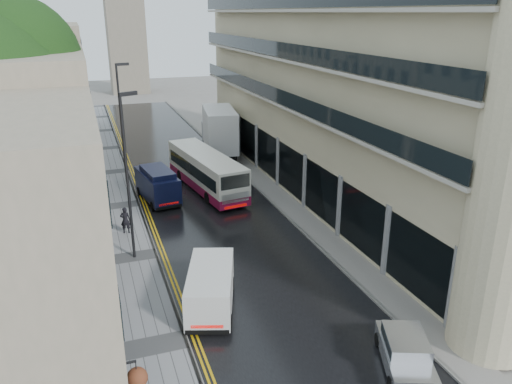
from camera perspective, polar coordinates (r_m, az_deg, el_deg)
road at (r=37.18m, az=-6.30°, el=-0.59°), size 9.00×85.00×0.02m
left_sidewalk at (r=36.44m, az=-15.30°, el=-1.56°), size 2.70×85.00×0.12m
right_sidewalk at (r=38.62m, az=1.51°, el=0.40°), size 1.80×85.00×0.12m
old_shop_row at (r=37.25m, az=-22.00°, el=7.71°), size 4.50×56.00×12.00m
modern_block at (r=37.58m, az=9.56°, el=10.52°), size 8.00×40.00×14.00m
tree_far at (r=40.38m, az=-25.84°, el=8.36°), size 9.24×9.24×12.46m
cream_bus at (r=35.35m, az=-5.56°, el=0.81°), size 3.90×10.71×2.86m
white_lorry at (r=45.25m, az=-5.51°, el=6.23°), size 3.92×9.09×4.62m
silver_hatchback at (r=19.63m, az=15.36°, el=-19.46°), size 2.90×4.06×1.40m
white_van at (r=22.00m, az=-7.91°, el=-13.05°), size 3.29×4.93×2.06m
navy_van at (r=34.87m, az=-11.79°, el=-0.09°), size 2.69×5.17×2.51m
pedestrian at (r=31.54m, az=-14.70°, el=-3.13°), size 0.70×0.55×1.68m
lamp_post_near at (r=27.06m, az=-14.47°, el=1.35°), size 1.02×0.62×9.02m
lamp_post_far at (r=40.29m, az=-15.12°, el=7.43°), size 1.06×0.46×9.20m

